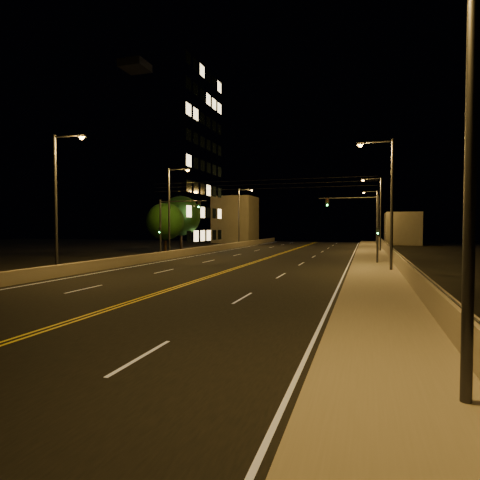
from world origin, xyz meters
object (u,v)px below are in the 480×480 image
(streetlight_1, at_px, (388,197))
(traffic_signal_right, at_px, (365,221))
(streetlight_2, at_px, (379,210))
(tree_1, at_px, (181,216))
(streetlight_6, at_px, (240,213))
(streetlight_3, at_px, (375,214))
(tree_0, at_px, (165,221))
(streetlight_4, at_px, (59,195))
(building_tower, at_px, (136,159))
(streetlight_5, at_px, (171,207))
(streetlight_0, at_px, (455,107))
(traffic_signal_left, at_px, (169,222))

(streetlight_1, xyz_separation_m, traffic_signal_right, (-1.54, 5.61, -1.68))
(streetlight_2, distance_m, tree_1, 27.15)
(streetlight_6, bearing_deg, streetlight_1, -57.01)
(streetlight_3, height_order, streetlight_6, same)
(streetlight_3, xyz_separation_m, tree_0, (-25.54, -28.99, -1.52))
(tree_1, bearing_deg, traffic_signal_right, -33.04)
(streetlight_4, height_order, building_tower, building_tower)
(streetlight_5, relative_size, tree_1, 1.24)
(tree_1, bearing_deg, streetlight_4, -79.49)
(streetlight_0, xyz_separation_m, tree_0, (-25.54, 37.19, -1.52))
(traffic_signal_right, xyz_separation_m, tree_1, (-25.58, 16.64, 1.06))
(streetlight_0, xyz_separation_m, streetlight_4, (-21.47, 14.43, 0.00))
(streetlight_5, distance_m, traffic_signal_left, 3.35)
(traffic_signal_left, relative_size, building_tower, 0.21)
(streetlight_6, bearing_deg, tree_1, -117.59)
(streetlight_0, relative_size, tree_1, 1.24)
(tree_0, bearing_deg, building_tower, 134.72)
(streetlight_0, bearing_deg, streetlight_2, 90.00)
(streetlight_2, distance_m, streetlight_4, 38.22)
(streetlight_4, relative_size, tree_0, 1.51)
(streetlight_4, distance_m, streetlight_6, 41.29)
(streetlight_5, height_order, building_tower, building_tower)
(traffic_signal_left, bearing_deg, streetlight_1, -15.43)
(streetlight_3, height_order, building_tower, building_tower)
(streetlight_3, height_order, tree_0, streetlight_3)
(traffic_signal_right, distance_m, tree_0, 25.61)
(streetlight_0, relative_size, traffic_signal_left, 1.58)
(traffic_signal_right, xyz_separation_m, building_tower, (-35.19, 20.23, 10.30))
(streetlight_3, bearing_deg, tree_1, -141.88)
(streetlight_6, distance_m, tree_1, 12.22)
(streetlight_2, bearing_deg, streetlight_6, 155.76)
(tree_1, bearing_deg, traffic_signal_left, -67.81)
(streetlight_0, height_order, traffic_signal_left, streetlight_0)
(streetlight_2, relative_size, traffic_signal_left, 1.58)
(streetlight_2, distance_m, streetlight_5, 26.26)
(streetlight_0, distance_m, streetlight_1, 22.65)
(streetlight_3, bearing_deg, streetlight_0, -90.00)
(streetlight_2, bearing_deg, tree_1, -177.57)
(streetlight_6, relative_size, tree_0, 1.51)
(streetlight_1, bearing_deg, tree_0, 150.35)
(streetlight_3, relative_size, streetlight_4, 1.00)
(streetlight_3, relative_size, streetlight_6, 1.00)
(streetlight_3, bearing_deg, traffic_signal_right, -92.32)
(streetlight_1, relative_size, streetlight_4, 1.00)
(streetlight_1, bearing_deg, streetlight_3, 90.00)
(streetlight_0, bearing_deg, tree_1, 121.13)
(streetlight_1, height_order, streetlight_3, same)
(traffic_signal_right, relative_size, tree_0, 0.96)
(streetlight_2, height_order, traffic_signal_right, streetlight_2)
(streetlight_3, distance_m, streetlight_6, 23.88)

